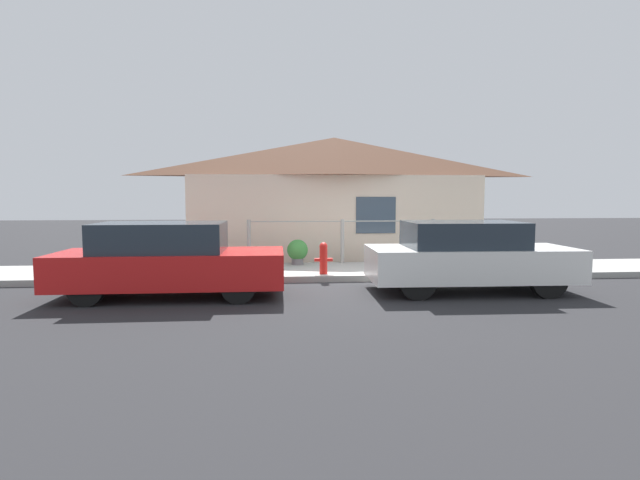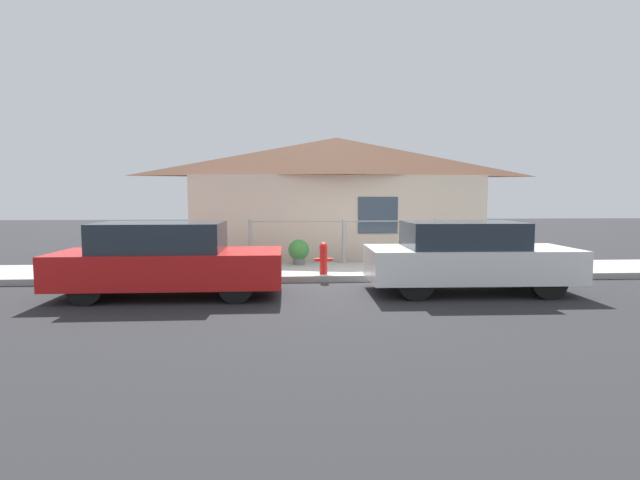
{
  "view_description": "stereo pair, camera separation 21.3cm",
  "coord_description": "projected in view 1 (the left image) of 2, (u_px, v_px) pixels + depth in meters",
  "views": [
    {
      "loc": [
        -1.7,
        -10.63,
        1.86
      ],
      "look_at": [
        -0.74,
        0.3,
        0.9
      ],
      "focal_mm": 28.0,
      "sensor_mm": 36.0,
      "label": 1
    },
    {
      "loc": [
        -1.48,
        -10.65,
        1.86
      ],
      "look_at": [
        -0.74,
        0.3,
        0.9
      ],
      "focal_mm": 28.0,
      "sensor_mm": 36.0,
      "label": 2
    }
  ],
  "objects": [
    {
      "name": "house",
      "position": [
        335.0,
        163.0,
        14.48
      ],
      "size": [
        8.62,
        2.23,
        3.57
      ],
      "color": "beige",
      "rests_on": "ground_plane"
    },
    {
      "name": "fire_hydrant",
      "position": [
        323.0,
        257.0,
        11.07
      ],
      "size": [
        0.41,
        0.18,
        0.71
      ],
      "color": "red",
      "rests_on": "sidewalk"
    },
    {
      "name": "car_right",
      "position": [
        468.0,
        256.0,
        9.7
      ],
      "size": [
        3.96,
        1.73,
        1.37
      ],
      "rotation": [
        0.0,
        0.0,
        -0.02
      ],
      "color": "white",
      "rests_on": "ground_plane"
    },
    {
      "name": "potted_plant_by_fence",
      "position": [
        202.0,
        253.0,
        12.36
      ],
      "size": [
        0.46,
        0.46,
        0.59
      ],
      "color": "slate",
      "rests_on": "sidewalk"
    },
    {
      "name": "car_left",
      "position": [
        169.0,
        260.0,
        9.21
      ],
      "size": [
        4.14,
        1.65,
        1.38
      ],
      "rotation": [
        0.0,
        0.0,
        -0.0
      ],
      "color": "red",
      "rests_on": "ground_plane"
    },
    {
      "name": "fence",
      "position": [
        342.0,
        239.0,
        12.9
      ],
      "size": [
        4.9,
        0.1,
        1.13
      ],
      "color": "#999993",
      "rests_on": "sidewalk"
    },
    {
      "name": "potted_plant_near_hydrant",
      "position": [
        297.0,
        251.0,
        12.59
      ],
      "size": [
        0.53,
        0.53,
        0.64
      ],
      "color": "slate",
      "rests_on": "sidewalk"
    },
    {
      "name": "ground_plane",
      "position": [
        355.0,
        282.0,
        10.86
      ],
      "size": [
        60.0,
        60.0,
        0.0
      ],
      "primitive_type": "plane",
      "color": "#262628"
    },
    {
      "name": "sidewalk",
      "position": [
        348.0,
        271.0,
        11.98
      ],
      "size": [
        24.0,
        2.27,
        0.14
      ],
      "color": "#9E9E99",
      "rests_on": "ground_plane"
    }
  ]
}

